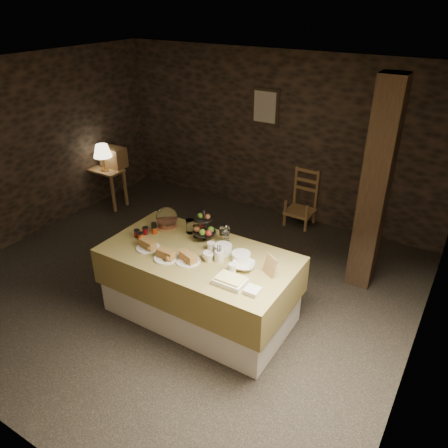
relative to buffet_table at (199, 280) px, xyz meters
The scene contains 28 objects.
ground_plane 0.82m from the buffet_table, 143.97° to the left, with size 5.50×5.00×0.01m, color black.
room_shell 1.27m from the buffet_table, 143.97° to the left, with size 5.52×5.02×2.60m.
buffet_table is the anchor object (origin of this frame).
console_table 3.44m from the buffet_table, 152.22° to the left, with size 0.62×0.35×0.66m.
table_lamp 3.41m from the buffet_table, 152.58° to the left, with size 0.30×0.30×0.45m.
wine_rack 3.50m from the buffet_table, 149.21° to the left, with size 0.42×0.26×0.34m, color olive.
chair 2.74m from the buffet_table, 87.98° to the left, with size 0.43×0.41×0.70m.
timber_column 2.29m from the buffet_table, 49.96° to the left, with size 0.30×0.30×2.60m, color black.
framed_picture 3.20m from the buffet_table, 103.56° to the left, with size 0.45×0.04×0.55m.
plate_stack_a 0.48m from the buffet_table, 33.87° to the left, with size 0.19×0.19×0.10m, color white.
plate_stack_b 0.62m from the buffet_table, 16.03° to the left, with size 0.20×0.20×0.09m, color white.
cutlery_holder 0.49m from the buffet_table, ahead, with size 0.10×0.10×0.12m, color white.
cup_a 0.43m from the buffet_table, 17.18° to the right, with size 0.12×0.12×0.09m, color white.
cup_b 0.45m from the buffet_table, 22.55° to the right, with size 0.11×0.11×0.10m, color white.
mug_c 0.43m from the buffet_table, 58.60° to the left, with size 0.09×0.09×0.10m, color white.
mug_d 0.64m from the buffet_table, 11.88° to the right, with size 0.08×0.08×0.09m, color white.
bowl 0.67m from the buffet_table, ahead, with size 0.23×0.23×0.06m, color white.
cake_dome 0.86m from the buffet_table, 155.34° to the left, with size 0.26×0.26×0.26m.
fruit_stand 0.58m from the buffet_table, 111.34° to the left, with size 0.26×0.26×0.37m.
bread_platter_left 0.69m from the buffet_table, 158.70° to the right, with size 0.26×0.26×0.11m.
bread_platter_center 0.53m from the buffet_table, 131.47° to the right, with size 0.26×0.26×0.11m.
bread_platter_right 0.44m from the buffet_table, 90.44° to the right, with size 0.26×0.26×0.11m.
jam_jars 0.84m from the buffet_table, behind, with size 0.18×0.32×0.07m.
tart_dish 0.75m from the buffet_table, 26.48° to the right, with size 0.30×0.22×0.07m.
square_dish 0.95m from the buffet_table, 20.17° to the right, with size 0.14×0.14×0.04m, color white.
menu_frame 0.94m from the buffet_table, ahead, with size 0.17×0.02×0.22m, color olive.
storage_jar_a 0.65m from the buffet_table, 136.03° to the left, with size 0.10×0.10×0.16m, color white.
storage_jar_b 0.56m from the buffet_table, 127.13° to the left, with size 0.09×0.09×0.14m, color white.
Camera 1 is at (2.87, -3.64, 3.34)m, focal length 35.00 mm.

